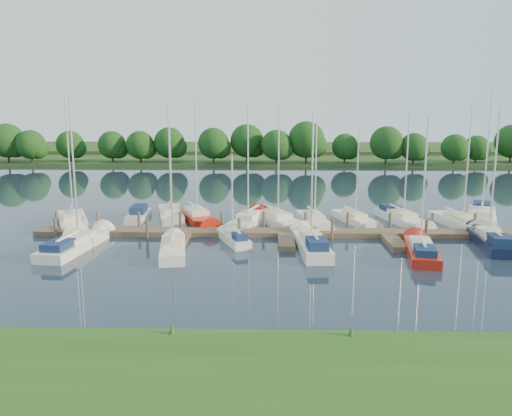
{
  "coord_description": "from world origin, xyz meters",
  "views": [
    {
      "loc": [
        -1.34,
        -30.94,
        9.53
      ],
      "look_at": [
        -2.33,
        8.0,
        2.2
      ],
      "focal_mm": 35.0,
      "sensor_mm": 36.0,
      "label": 1
    }
  ],
  "objects_px": {
    "sailboat_n_0": "(73,223)",
    "motorboat": "(139,216)",
    "dock": "(285,235)",
    "sailboat_n_5": "(277,221)",
    "sailboat_s_2": "(234,239)"
  },
  "relations": [
    {
      "from": "dock",
      "to": "sailboat_s_2",
      "type": "bearing_deg",
      "value": -153.15
    },
    {
      "from": "motorboat",
      "to": "sailboat_n_5",
      "type": "bearing_deg",
      "value": 168.43
    },
    {
      "from": "dock",
      "to": "sailboat_n_0",
      "type": "relative_size",
      "value": 3.48
    },
    {
      "from": "sailboat_n_0",
      "to": "sailboat_n_5",
      "type": "xyz_separation_m",
      "value": [
        17.59,
        1.49,
        -0.0
      ]
    },
    {
      "from": "sailboat_n_0",
      "to": "motorboat",
      "type": "distance_m",
      "value": 5.81
    },
    {
      "from": "sailboat_s_2",
      "to": "dock",
      "type": "bearing_deg",
      "value": 5.63
    },
    {
      "from": "sailboat_n_0",
      "to": "motorboat",
      "type": "xyz_separation_m",
      "value": [
        4.84,
        3.22,
        0.05
      ]
    },
    {
      "from": "sailboat_n_0",
      "to": "sailboat_s_2",
      "type": "xyz_separation_m",
      "value": [
        14.26,
        -5.33,
        0.04
      ]
    },
    {
      "from": "sailboat_n_0",
      "to": "motorboat",
      "type": "relative_size",
      "value": 2.07
    },
    {
      "from": "motorboat",
      "to": "dock",
      "type": "bearing_deg",
      "value": 149.9
    },
    {
      "from": "dock",
      "to": "sailboat_n_5",
      "type": "distance_m",
      "value": 4.88
    },
    {
      "from": "dock",
      "to": "sailboat_n_0",
      "type": "xyz_separation_m",
      "value": [
        -18.17,
        3.35,
        0.08
      ]
    },
    {
      "from": "motorboat",
      "to": "sailboat_s_2",
      "type": "height_order",
      "value": "sailboat_s_2"
    },
    {
      "from": "sailboat_n_0",
      "to": "sailboat_s_2",
      "type": "relative_size",
      "value": 1.65
    },
    {
      "from": "sailboat_n_5",
      "to": "sailboat_n_0",
      "type": "bearing_deg",
      "value": -20.63
    }
  ]
}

